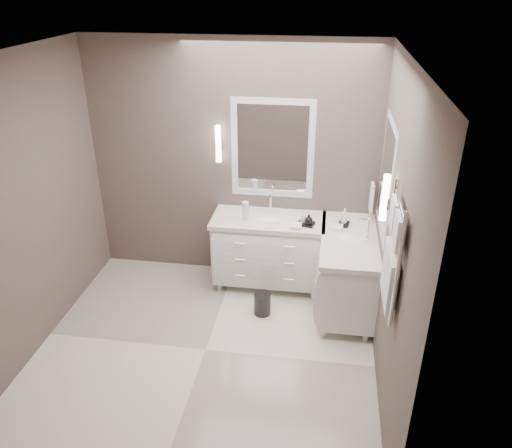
# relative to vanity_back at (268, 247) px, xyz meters

# --- Properties ---
(floor) EXTENTS (3.20, 3.00, 0.01)m
(floor) POSITION_rel_vanity_back_xyz_m (-0.45, -1.23, -0.49)
(floor) COLOR #EEE5CF
(floor) RESTS_ON ground
(ceiling) EXTENTS (3.20, 3.00, 0.01)m
(ceiling) POSITION_rel_vanity_back_xyz_m (-0.45, -1.23, 2.22)
(ceiling) COLOR white
(ceiling) RESTS_ON wall_back
(wall_back) EXTENTS (3.20, 0.01, 2.70)m
(wall_back) POSITION_rel_vanity_back_xyz_m (-0.45, 0.28, 0.86)
(wall_back) COLOR #534642
(wall_back) RESTS_ON floor
(wall_front) EXTENTS (3.20, 0.01, 2.70)m
(wall_front) POSITION_rel_vanity_back_xyz_m (-0.45, -2.73, 0.86)
(wall_front) COLOR #534642
(wall_front) RESTS_ON floor
(wall_left) EXTENTS (0.01, 3.00, 2.70)m
(wall_left) POSITION_rel_vanity_back_xyz_m (-2.06, -1.23, 0.86)
(wall_left) COLOR #534642
(wall_left) RESTS_ON floor
(wall_right) EXTENTS (0.01, 3.00, 2.70)m
(wall_right) POSITION_rel_vanity_back_xyz_m (1.15, -1.23, 0.86)
(wall_right) COLOR #534642
(wall_right) RESTS_ON floor
(vanity_back) EXTENTS (1.24, 0.59, 0.97)m
(vanity_back) POSITION_rel_vanity_back_xyz_m (0.00, 0.00, 0.00)
(vanity_back) COLOR white
(vanity_back) RESTS_ON floor
(vanity_right) EXTENTS (0.59, 1.24, 0.97)m
(vanity_right) POSITION_rel_vanity_back_xyz_m (0.88, -0.33, 0.00)
(vanity_right) COLOR white
(vanity_right) RESTS_ON floor
(mirror_back) EXTENTS (0.90, 0.02, 1.10)m
(mirror_back) POSITION_rel_vanity_back_xyz_m (-0.00, 0.26, 1.06)
(mirror_back) COLOR white
(mirror_back) RESTS_ON wall_back
(mirror_right) EXTENTS (0.02, 0.90, 1.10)m
(mirror_right) POSITION_rel_vanity_back_xyz_m (1.14, -0.43, 1.06)
(mirror_right) COLOR white
(mirror_right) RESTS_ON wall_right
(sconce_back) EXTENTS (0.06, 0.06, 0.40)m
(sconce_back) POSITION_rel_vanity_back_xyz_m (-0.58, 0.20, 1.11)
(sconce_back) COLOR white
(sconce_back) RESTS_ON wall_back
(sconce_right) EXTENTS (0.06, 0.06, 0.40)m
(sconce_right) POSITION_rel_vanity_back_xyz_m (1.08, -1.01, 1.11)
(sconce_right) COLOR white
(sconce_right) RESTS_ON wall_right
(towel_bar_corner) EXTENTS (0.03, 0.22, 0.30)m
(towel_bar_corner) POSITION_rel_vanity_back_xyz_m (1.09, 0.13, 0.63)
(towel_bar_corner) COLOR white
(towel_bar_corner) RESTS_ON wall_right
(towel_ladder) EXTENTS (0.06, 0.58, 0.90)m
(towel_ladder) POSITION_rel_vanity_back_xyz_m (1.10, -1.63, 0.91)
(towel_ladder) COLOR white
(towel_ladder) RESTS_ON wall_right
(waste_bin) EXTENTS (0.22, 0.22, 0.25)m
(waste_bin) POSITION_rel_vanity_back_xyz_m (0.01, -0.58, -0.36)
(waste_bin) COLOR black
(waste_bin) RESTS_ON floor
(amenity_tray_back) EXTENTS (0.20, 0.17, 0.03)m
(amenity_tray_back) POSITION_rel_vanity_back_xyz_m (0.41, -0.10, 0.38)
(amenity_tray_back) COLOR black
(amenity_tray_back) RESTS_ON vanity_back
(amenity_tray_right) EXTENTS (0.13, 0.16, 0.02)m
(amenity_tray_right) POSITION_rel_vanity_back_xyz_m (0.81, -0.04, 0.38)
(amenity_tray_right) COLOR black
(amenity_tray_right) RESTS_ON vanity_right
(water_bottle) EXTENTS (0.07, 0.07, 0.20)m
(water_bottle) POSITION_rel_vanity_back_xyz_m (-0.24, -0.06, 0.47)
(water_bottle) COLOR silver
(water_bottle) RESTS_ON vanity_back
(soap_bottle_a) EXTENTS (0.06, 0.06, 0.12)m
(soap_bottle_a) POSITION_rel_vanity_back_xyz_m (0.38, -0.08, 0.45)
(soap_bottle_a) COLOR white
(soap_bottle_a) RESTS_ON amenity_tray_back
(soap_bottle_b) EXTENTS (0.11, 0.11, 0.11)m
(soap_bottle_b) POSITION_rel_vanity_back_xyz_m (0.44, -0.13, 0.45)
(soap_bottle_b) COLOR black
(soap_bottle_b) RESTS_ON amenity_tray_back
(soap_bottle_c) EXTENTS (0.08, 0.08, 0.17)m
(soap_bottle_c) POSITION_rel_vanity_back_xyz_m (0.81, -0.04, 0.47)
(soap_bottle_c) COLOR white
(soap_bottle_c) RESTS_ON amenity_tray_right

